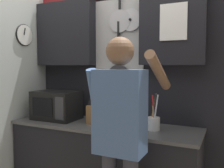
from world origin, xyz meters
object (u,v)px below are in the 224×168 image
utensil_crock (154,122)px  person (120,129)px  knife_block (94,114)px  microwave (57,105)px

utensil_crock → person: (-0.12, -0.50, 0.04)m
knife_block → person: person is taller
microwave → knife_block: 0.49m
microwave → utensil_crock: utensil_crock is taller
microwave → utensil_crock: 1.13m
microwave → person: person is taller
knife_block → person: (0.53, -0.50, 0.02)m
knife_block → person: size_ratio=0.16×
knife_block → utensil_crock: bearing=0.0°
knife_block → utensil_crock: 0.65m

